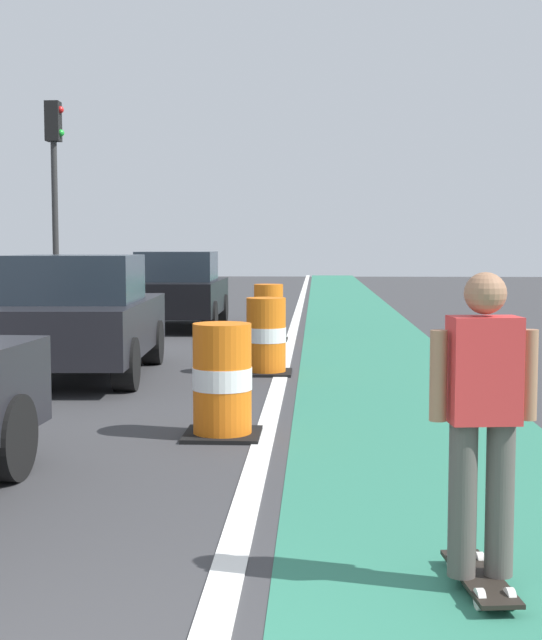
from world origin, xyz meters
The scene contains 9 objects.
bike_lane_strip centered at (2.40, 12.00, 0.00)m, with size 2.50×80.00×0.01m, color #2D755B.
lane_divider_stripe centered at (0.90, 12.00, 0.01)m, with size 0.20×80.00×0.01m, color silver.
skateboarder_on_lane centered at (2.26, 1.57, 0.91)m, with size 0.57×0.82×1.69m.
parked_sedan_second centered at (-1.88, 9.05, 0.83)m, with size 2.08×4.19×1.70m.
parked_sedan_third centered at (-1.65, 16.44, 0.83)m, with size 1.96×4.12×1.70m.
traffic_barrel_front centered at (0.50, 5.28, 0.53)m, with size 0.73×0.73×1.09m.
traffic_barrel_mid centered at (0.68, 9.46, 0.53)m, with size 0.73×0.73×1.09m.
traffic_barrel_back centered at (0.48, 13.92, 0.53)m, with size 0.73×0.73×1.09m.
traffic_light_corner centered at (-4.59, 17.10, 3.50)m, with size 0.41×0.32×5.10m.
Camera 1 is at (1.39, -3.05, 1.82)m, focal length 49.70 mm.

